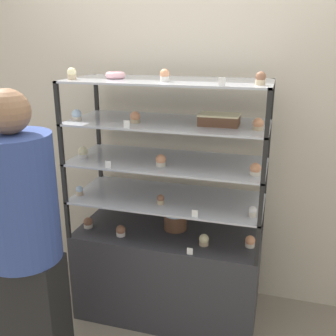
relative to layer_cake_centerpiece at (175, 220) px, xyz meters
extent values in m
plane|color=gray|center=(-0.04, -0.06, -0.70)|extent=(20.00, 20.00, 0.00)
cube|color=beige|center=(-0.04, 0.36, 0.60)|extent=(8.00, 0.05, 2.60)
cube|color=#333338|center=(-0.04, -0.06, -0.38)|extent=(1.23, 0.54, 0.64)
cube|color=black|center=(-0.64, 0.20, 0.06)|extent=(0.02, 0.02, 0.25)
cube|color=black|center=(0.57, 0.20, 0.06)|extent=(0.02, 0.02, 0.25)
cube|color=black|center=(-0.64, -0.31, 0.06)|extent=(0.02, 0.02, 0.25)
cube|color=black|center=(0.57, -0.31, 0.06)|extent=(0.02, 0.02, 0.25)
cube|color=#B7BCC6|center=(-0.04, -0.06, 0.18)|extent=(1.23, 0.54, 0.01)
cube|color=black|center=(-0.64, 0.20, 0.31)|extent=(0.02, 0.02, 0.25)
cube|color=black|center=(0.57, 0.20, 0.31)|extent=(0.02, 0.02, 0.25)
cube|color=black|center=(-0.64, -0.31, 0.31)|extent=(0.02, 0.02, 0.25)
cube|color=black|center=(0.57, -0.31, 0.31)|extent=(0.02, 0.02, 0.25)
cube|color=#B7BCC6|center=(-0.04, -0.06, 0.43)|extent=(1.23, 0.54, 0.01)
cube|color=black|center=(-0.64, 0.20, 0.57)|extent=(0.02, 0.02, 0.25)
cube|color=black|center=(0.57, 0.20, 0.57)|extent=(0.02, 0.02, 0.25)
cube|color=black|center=(-0.64, -0.31, 0.57)|extent=(0.02, 0.02, 0.25)
cube|color=black|center=(0.57, -0.31, 0.57)|extent=(0.02, 0.02, 0.25)
cube|color=#B7BCC6|center=(-0.04, -0.06, 0.69)|extent=(1.23, 0.54, 0.01)
cube|color=black|center=(-0.64, 0.20, 0.82)|extent=(0.02, 0.02, 0.25)
cube|color=black|center=(0.57, 0.20, 0.82)|extent=(0.02, 0.02, 0.25)
cube|color=black|center=(-0.64, -0.31, 0.82)|extent=(0.02, 0.02, 0.25)
cube|color=black|center=(0.57, -0.31, 0.82)|extent=(0.02, 0.02, 0.25)
cube|color=#B7BCC6|center=(-0.04, -0.06, 0.94)|extent=(1.23, 0.54, 0.01)
cylinder|color=brown|center=(0.00, 0.00, -0.01)|extent=(0.15, 0.15, 0.11)
cylinder|color=silver|center=(0.00, 0.00, 0.05)|extent=(0.16, 0.16, 0.02)
cube|color=brown|center=(0.28, -0.08, 0.72)|extent=(0.23, 0.16, 0.06)
cube|color=#F4EAB2|center=(0.28, -0.08, 0.75)|extent=(0.24, 0.16, 0.01)
cylinder|color=beige|center=(-0.58, -0.15, -0.05)|extent=(0.06, 0.06, 0.03)
sphere|color=#8C5B42|center=(-0.58, -0.15, -0.02)|extent=(0.06, 0.06, 0.06)
cylinder|color=white|center=(-0.32, -0.20, -0.05)|extent=(0.06, 0.06, 0.03)
sphere|color=#8C5B42|center=(-0.32, -0.20, -0.02)|extent=(0.06, 0.06, 0.06)
cylinder|color=#CCB28C|center=(0.23, -0.17, -0.05)|extent=(0.06, 0.06, 0.03)
sphere|color=#F4EAB2|center=(0.23, -0.17, -0.02)|extent=(0.06, 0.06, 0.06)
cylinder|color=beige|center=(0.51, -0.11, -0.05)|extent=(0.06, 0.06, 0.03)
sphere|color=#E5996B|center=(0.51, -0.11, -0.02)|extent=(0.06, 0.06, 0.06)
cube|color=white|center=(0.17, -0.31, -0.04)|extent=(0.04, 0.00, 0.04)
cylinder|color=#CCB28C|center=(-0.61, -0.18, 0.20)|extent=(0.04, 0.04, 0.03)
sphere|color=silver|center=(-0.61, -0.18, 0.23)|extent=(0.05, 0.05, 0.05)
cylinder|color=#CCB28C|center=(-0.05, -0.18, 0.20)|extent=(0.04, 0.04, 0.03)
sphere|color=#8C5B42|center=(-0.05, -0.18, 0.23)|extent=(0.05, 0.05, 0.05)
cylinder|color=beige|center=(0.52, -0.20, 0.20)|extent=(0.04, 0.04, 0.03)
sphere|color=white|center=(0.52, -0.20, 0.23)|extent=(0.05, 0.05, 0.05)
cube|color=white|center=(0.20, -0.31, 0.21)|extent=(0.04, 0.00, 0.04)
cylinder|color=white|center=(-0.59, -0.15, 0.45)|extent=(0.06, 0.06, 0.02)
sphere|color=#F4EAB2|center=(-0.59, -0.15, 0.48)|extent=(0.06, 0.06, 0.06)
cylinder|color=beige|center=(-0.05, -0.17, 0.45)|extent=(0.06, 0.06, 0.02)
sphere|color=#E5996B|center=(-0.05, -0.17, 0.48)|extent=(0.06, 0.06, 0.06)
cylinder|color=beige|center=(0.52, -0.19, 0.45)|extent=(0.06, 0.06, 0.02)
sphere|color=#E5996B|center=(0.52, -0.19, 0.48)|extent=(0.06, 0.06, 0.06)
cube|color=white|center=(-0.34, -0.31, 0.46)|extent=(0.04, 0.00, 0.04)
cylinder|color=beige|center=(-0.59, -0.18, 0.70)|extent=(0.06, 0.06, 0.02)
sphere|color=silver|center=(-0.59, -0.18, 0.73)|extent=(0.06, 0.06, 0.06)
cylinder|color=#CCB28C|center=(-0.22, -0.15, 0.70)|extent=(0.06, 0.06, 0.02)
sphere|color=#E5996B|center=(-0.22, -0.15, 0.73)|extent=(0.06, 0.06, 0.06)
cylinder|color=#CCB28C|center=(0.51, -0.15, 0.70)|extent=(0.06, 0.06, 0.02)
sphere|color=#E5996B|center=(0.51, -0.15, 0.73)|extent=(0.06, 0.06, 0.06)
cube|color=white|center=(-0.21, -0.31, 0.71)|extent=(0.04, 0.00, 0.04)
cylinder|color=#CCB28C|center=(-0.59, -0.20, 0.96)|extent=(0.05, 0.05, 0.03)
sphere|color=#F4EAB2|center=(-0.59, -0.20, 0.99)|extent=(0.05, 0.05, 0.05)
cylinder|color=white|center=(-0.03, -0.16, 0.96)|extent=(0.05, 0.05, 0.03)
sphere|color=#E5996B|center=(-0.03, -0.16, 0.99)|extent=(0.05, 0.05, 0.05)
cylinder|color=#CCB28C|center=(0.51, -0.20, 0.96)|extent=(0.05, 0.05, 0.03)
sphere|color=#8C5B42|center=(0.51, -0.20, 0.99)|extent=(0.05, 0.05, 0.05)
cube|color=white|center=(0.32, -0.31, 0.97)|extent=(0.04, 0.00, 0.04)
torus|color=#EFB2BC|center=(-0.37, -0.08, 0.97)|extent=(0.12, 0.12, 0.04)
cube|color=black|center=(-0.61, -0.80, -0.32)|extent=(0.37, 0.20, 0.77)
cylinder|color=#33478C|center=(-0.61, -0.80, 0.41)|extent=(0.39, 0.39, 0.67)
sphere|color=#936B4C|center=(-0.61, -0.80, 0.85)|extent=(0.22, 0.22, 0.22)
camera|label=1|loc=(0.63, -2.35, 1.17)|focal=42.00mm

